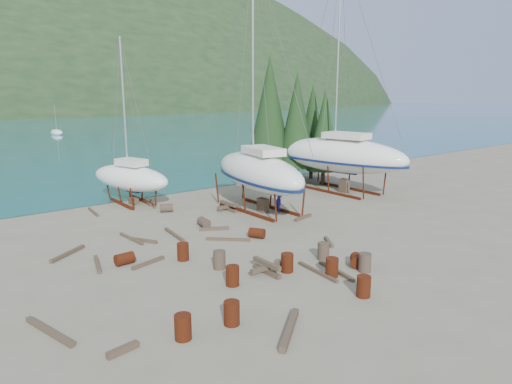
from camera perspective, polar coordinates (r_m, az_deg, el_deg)
ground at (r=25.52m, az=2.97°, el=-6.34°), size 600.00×600.00×0.00m
far_house_right at (r=213.22m, az=-26.31°, el=9.54°), size 6.60×5.60×5.60m
cypress_near_right at (r=41.57m, az=5.11°, el=8.94°), size 3.60×3.60×10.00m
cypress_mid_right at (r=41.28m, az=8.54°, el=7.62°), size 3.06×3.06×8.50m
cypress_back_left at (r=42.02m, az=1.72°, el=10.21°), size 4.14×4.14×11.50m
cypress_far_right at (r=44.41m, az=7.04°, el=8.35°), size 3.24×3.24×9.00m
moored_boat_mid at (r=101.82m, az=-23.64°, el=6.82°), size 2.00×5.00×6.05m
large_sailboat_near at (r=31.76m, az=0.27°, el=2.59°), size 5.37×11.50×17.45m
large_sailboat_far at (r=38.84m, az=10.48°, el=4.61°), size 5.61×12.52×19.11m
small_sailboat_shore at (r=35.34m, az=-15.44°, el=1.78°), size 4.57×7.93×12.10m
worker at (r=31.77m, az=2.87°, el=-0.87°), size 0.76×0.82×1.88m
drum_0 at (r=16.13m, az=-9.12°, el=-16.33°), size 0.58×0.58×0.88m
drum_2 at (r=23.17m, az=-16.11°, el=-8.02°), size 0.91×0.62×0.58m
drum_3 at (r=21.11m, az=9.47°, el=-9.27°), size 0.58×0.58×0.88m
drum_5 at (r=23.08m, az=8.42°, el=-7.34°), size 0.58×0.58×0.88m
drum_6 at (r=26.22m, az=0.12°, el=-5.15°), size 0.94×1.05×0.58m
drum_7 at (r=19.41m, az=13.30°, el=-11.40°), size 0.58×0.58×0.88m
drum_8 at (r=23.07m, az=-9.11°, el=-7.37°), size 0.58×0.58×0.88m
drum_9 at (r=32.48m, az=-11.14°, el=-1.97°), size 1.04×0.90×0.58m
drum_10 at (r=21.41m, az=3.92°, el=-8.81°), size 0.58×0.58×0.88m
drum_11 at (r=28.52m, az=-6.53°, el=-3.80°), size 0.68×0.94×0.58m
drum_12 at (r=22.58m, az=12.43°, el=-8.35°), size 1.04×1.02×0.58m
drum_13 at (r=16.85m, az=-3.05°, el=-14.87°), size 0.58×0.58×0.88m
drum_14 at (r=19.95m, az=-2.94°, el=-10.41°), size 0.58×0.58×0.88m
drum_16 at (r=21.79m, az=-4.60°, el=-8.44°), size 0.58×0.58×0.88m
drum_17 at (r=21.97m, az=13.45°, el=-8.57°), size 0.58×0.58×0.88m
timber_0 at (r=33.63m, az=-19.67°, el=-2.36°), size 0.37×2.51×0.14m
timber_1 at (r=30.31m, az=5.89°, el=-3.20°), size 1.75×0.55×0.19m
timber_2 at (r=25.43m, az=-22.47°, el=-7.14°), size 2.14×1.56×0.19m
timber_3 at (r=21.50m, az=7.68°, el=-9.86°), size 0.47×2.73×0.15m
timber_4 at (r=26.37m, az=-13.96°, el=-5.88°), size 1.05×1.69×0.17m
timber_5 at (r=21.71m, az=10.02°, el=-9.69°), size 0.65×2.54×0.16m
timber_6 at (r=35.25m, az=-13.41°, el=-1.29°), size 0.49×1.90×0.19m
timber_7 at (r=25.63m, az=9.09°, el=-6.19°), size 1.03×1.42×0.17m
timber_8 at (r=27.83m, az=-5.26°, el=-4.59°), size 1.66×1.02×0.19m
timber_9 at (r=34.83m, az=-12.78°, el=-1.45°), size 1.02×2.51×0.15m
timber_10 at (r=27.02m, az=-10.16°, el=-5.28°), size 0.50×2.84×0.16m
timber_11 at (r=25.84m, az=-3.53°, el=-5.93°), size 1.90×1.85×0.15m
timber_12 at (r=22.95m, az=-13.32°, el=-8.61°), size 1.91×0.66×0.17m
timber_13 at (r=15.96m, az=-16.33°, el=-18.40°), size 1.10×0.36×0.22m
timber_14 at (r=17.89m, az=-24.43°, el=-15.57°), size 0.89×2.88×0.18m
timber_15 at (r=26.88m, az=-15.32°, el=-5.65°), size 0.35×2.59×0.15m
timber_16 at (r=16.53m, az=4.22°, el=-16.73°), size 2.34×1.90×0.23m
timber_17 at (r=23.46m, az=-19.22°, el=-8.52°), size 0.75×2.26×0.16m
timber_pile_fore at (r=21.19m, az=1.35°, el=-9.42°), size 1.80×1.80×0.60m
timber_pile_aft at (r=32.32m, az=-3.48°, el=-1.81°), size 1.80×1.80×0.60m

